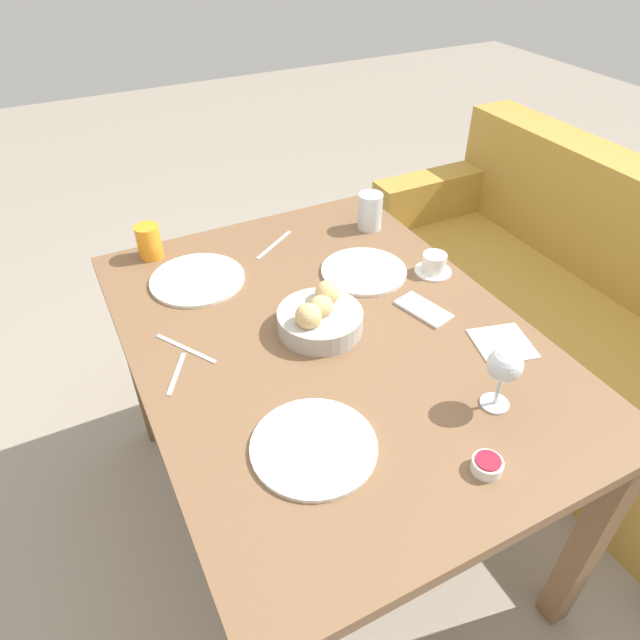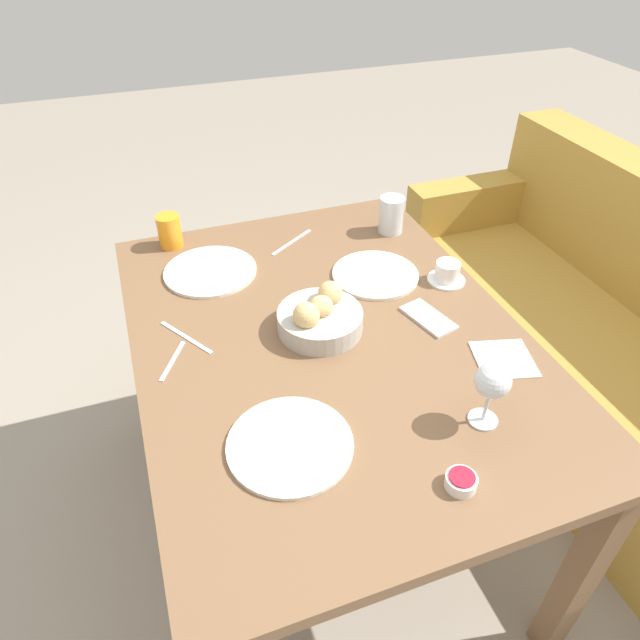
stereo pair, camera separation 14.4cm
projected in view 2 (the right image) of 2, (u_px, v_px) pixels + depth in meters
ground_plane at (326, 511)px, 1.93m from camera, size 10.00×10.00×0.00m
dining_table at (328, 364)px, 1.51m from camera, size 1.29×0.96×0.78m
couch at (609, 352)px, 2.08m from camera, size 1.82×0.70×0.89m
bread_basket at (320, 317)px, 1.44m from camera, size 0.22×0.22×0.11m
plate_near_left at (210, 271)px, 1.66m from camera, size 0.27×0.27×0.01m
plate_near_right at (290, 445)px, 1.16m from camera, size 0.26×0.26×0.01m
plate_far_center at (375, 275)px, 1.65m from camera, size 0.25×0.25×0.01m
juice_glass at (170, 231)px, 1.75m from camera, size 0.07×0.07×0.10m
water_tumbler at (391, 215)px, 1.82m from camera, size 0.08×0.08×0.12m
wine_glass at (492, 383)px, 1.15m from camera, size 0.08×0.08×0.16m
coffee_cup at (447, 273)px, 1.61m from camera, size 0.11×0.11×0.06m
jam_bowl_berry at (461, 481)px, 1.08m from camera, size 0.06×0.06×0.03m
fork_silver at (186, 337)px, 1.43m from camera, size 0.17×0.11×0.00m
knife_silver at (292, 242)px, 1.80m from camera, size 0.11×0.16×0.00m
spoon_coffee at (173, 361)px, 1.36m from camera, size 0.13×0.08×0.00m
napkin at (504, 359)px, 1.37m from camera, size 0.17×0.17×0.00m
cell_phone at (428, 318)px, 1.49m from camera, size 0.16×0.11×0.01m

